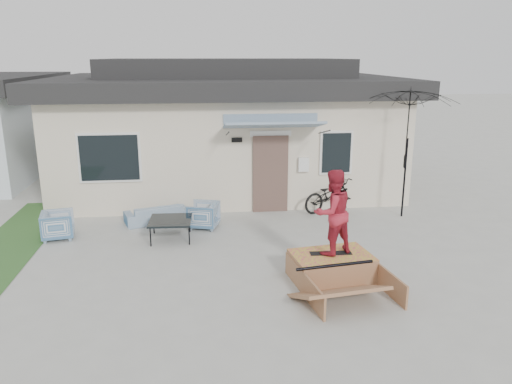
{
  "coord_description": "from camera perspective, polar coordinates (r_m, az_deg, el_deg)",
  "views": [
    {
      "loc": [
        -0.88,
        -8.42,
        4.14
      ],
      "look_at": [
        0.3,
        1.8,
        1.3
      ],
      "focal_mm": 34.73,
      "sensor_mm": 36.0,
      "label": 1
    }
  ],
  "objects": [
    {
      "name": "ground",
      "position": [
        9.43,
        -0.56,
        -10.62
      ],
      "size": [
        90.0,
        90.0,
        0.0
      ],
      "primitive_type": "plane",
      "color": "#A1A19A",
      "rests_on": "ground"
    },
    {
      "name": "house",
      "position": [
        16.59,
        -3.52,
        7.77
      ],
      "size": [
        10.8,
        8.49,
        4.1
      ],
      "color": "beige",
      "rests_on": "ground"
    },
    {
      "name": "armchair_right",
      "position": [
        12.35,
        -6.09,
        -2.52
      ],
      "size": [
        0.82,
        0.85,
        0.71
      ],
      "primitive_type": "imported",
      "rotation": [
        0.0,
        0.0,
        -1.86
      ],
      "color": "#33608C",
      "rests_on": "ground"
    },
    {
      "name": "loveseat",
      "position": [
        12.94,
        -11.41,
        -2.11
      ],
      "size": [
        1.64,
        0.93,
        0.62
      ],
      "primitive_type": "imported",
      "rotation": [
        0.0,
        0.0,
        3.46
      ],
      "color": "#33608C",
      "rests_on": "ground"
    },
    {
      "name": "skater",
      "position": [
        9.32,
        8.81,
        -2.15
      ],
      "size": [
        0.97,
        0.87,
        1.63
      ],
      "primitive_type": "imported",
      "rotation": [
        0.0,
        0.0,
        3.53
      ],
      "color": "#A82232",
      "rests_on": "skateboard"
    },
    {
      "name": "bicycle",
      "position": [
        13.7,
        8.62,
        0.08
      ],
      "size": [
        1.84,
        1.25,
        1.11
      ],
      "primitive_type": "imported",
      "rotation": [
        0.0,
        0.0,
        1.98
      ],
      "color": "black",
      "rests_on": "ground"
    },
    {
      "name": "armchair_left",
      "position": [
        12.45,
        -21.86,
        -3.41
      ],
      "size": [
        0.77,
        0.81,
        0.72
      ],
      "primitive_type": "imported",
      "rotation": [
        0.0,
        0.0,
        1.76
      ],
      "color": "#33608C",
      "rests_on": "ground"
    },
    {
      "name": "patio_umbrella",
      "position": [
        13.39,
        16.96,
        4.46
      ],
      "size": [
        2.41,
        2.24,
        2.2
      ],
      "color": "black",
      "rests_on": "ground"
    },
    {
      "name": "grass_strip",
      "position": [
        12.02,
        -27.36,
        -6.52
      ],
      "size": [
        1.4,
        8.0,
        0.01
      ],
      "primitive_type": "cube",
      "color": "#2A5224",
      "rests_on": "ground"
    },
    {
      "name": "skate_ramp",
      "position": [
        9.67,
        8.66,
        -8.51
      ],
      "size": [
        1.74,
        2.16,
        0.49
      ],
      "primitive_type": null,
      "rotation": [
        0.0,
        0.0,
        0.14
      ],
      "color": "#8D5E3D",
      "rests_on": "ground"
    },
    {
      "name": "coffee_table",
      "position": [
        11.73,
        -9.78,
        -4.24
      ],
      "size": [
        1.0,
        1.0,
        0.48
      ],
      "primitive_type": "cube",
      "rotation": [
        0.0,
        0.0,
        -0.05
      ],
      "color": "black",
      "rests_on": "ground"
    },
    {
      "name": "skateboard",
      "position": [
        9.6,
        8.61,
        -6.92
      ],
      "size": [
        0.8,
        0.24,
        0.05
      ],
      "primitive_type": "cube",
      "rotation": [
        0.0,
        0.0,
        -0.05
      ],
      "color": "black",
      "rests_on": "skate_ramp"
    }
  ]
}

